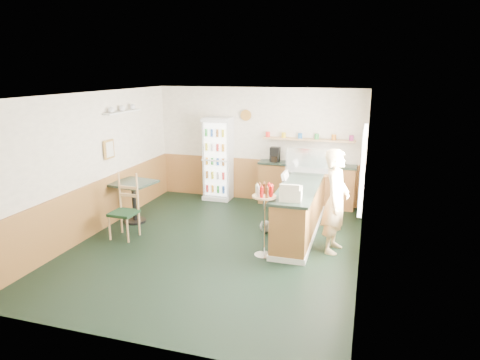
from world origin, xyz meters
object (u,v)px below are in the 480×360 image
at_px(drinks_fridge, 218,159).
at_px(shopkeeper, 336,201).
at_px(display_case, 308,161).
at_px(condiment_stand, 264,208).
at_px(cafe_chair, 126,204).
at_px(cafe_table, 134,194).
at_px(cash_register, 291,194).

relative_size(drinks_fridge, shopkeeper, 1.10).
xyz_separation_m(display_case, condiment_stand, (-0.42, -2.08, -0.41)).
bearing_deg(cafe_chair, condiment_stand, -1.09).
bearing_deg(cafe_table, cafe_chair, -70.24).
distance_m(shopkeeper, condiment_stand, 1.26).
relative_size(condiment_stand, cafe_chair, 1.03).
relative_size(shopkeeper, cafe_table, 2.02).
xyz_separation_m(drinks_fridge, shopkeeper, (2.99, -2.38, -0.09)).
relative_size(drinks_fridge, condiment_stand, 1.59).
xyz_separation_m(display_case, cafe_chair, (-3.14, -1.94, -0.62)).
height_order(condiment_stand, cafe_chair, condiment_stand).
relative_size(cash_register, cafe_chair, 0.30).
bearing_deg(cafe_table, condiment_stand, -16.11).
xyz_separation_m(drinks_fridge, condiment_stand, (1.87, -2.95, -0.15)).
relative_size(display_case, condiment_stand, 0.70).
xyz_separation_m(cafe_table, cafe_chair, (0.26, -0.72, 0.03)).
bearing_deg(display_case, condiment_stand, -101.54).
distance_m(condiment_stand, cafe_chair, 2.73).
bearing_deg(drinks_fridge, cafe_table, -117.90).
height_order(drinks_fridge, display_case, drinks_fridge).
height_order(drinks_fridge, shopkeeper, drinks_fridge).
bearing_deg(cash_register, cafe_table, 163.31).
xyz_separation_m(display_case, cash_register, (-0.00, -1.95, -0.15)).
bearing_deg(cafe_chair, display_case, 33.52).
bearing_deg(cash_register, condiment_stand, -168.03).
relative_size(drinks_fridge, cafe_chair, 1.64).
bearing_deg(shopkeeper, drinks_fridge, 60.22).
bearing_deg(drinks_fridge, shopkeeper, -38.48).
bearing_deg(drinks_fridge, cafe_chair, -106.78).
height_order(cash_register, condiment_stand, condiment_stand).
xyz_separation_m(drinks_fridge, cash_register, (2.29, -2.83, 0.11)).
bearing_deg(cafe_chair, cash_register, 1.59).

